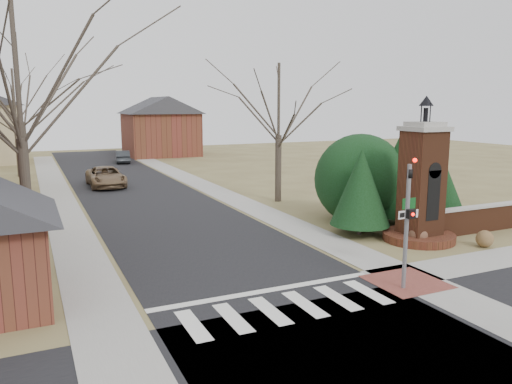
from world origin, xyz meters
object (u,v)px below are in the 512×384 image
distant_car (123,157)px  pickup_truck (106,177)px  brick_gate_monument (421,194)px  sign_post (408,220)px  traffic_signal_pole (408,213)px

distant_car → pickup_truck: bearing=83.5°
brick_gate_monument → pickup_truck: (-10.60, 21.55, -1.42)m
sign_post → distant_car: sign_post is taller
sign_post → brick_gate_monument: 4.55m
traffic_signal_pole → distant_car: traffic_signal_pole is taller
traffic_signal_pole → distant_car: 41.26m
sign_post → brick_gate_monument: brick_gate_monument is taller
pickup_truck → distant_car: size_ratio=1.35×
traffic_signal_pole → sign_post: traffic_signal_pole is taller
sign_post → pickup_truck: size_ratio=0.51×
sign_post → pickup_truck: 25.61m
pickup_truck → brick_gate_monument: bearing=-63.9°
distant_car → traffic_signal_pole: bearing=100.8°
pickup_truck → distant_car: bearing=75.4°
pickup_truck → sign_post: bearing=-73.8°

